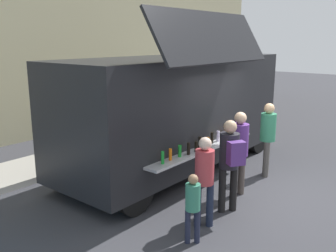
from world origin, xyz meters
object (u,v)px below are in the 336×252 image
(trash_bin, at_px, (198,113))
(customer_front_ordering, at_px, (239,147))
(child_near_queue, at_px, (193,203))
(customer_mid_with_backpack, at_px, (230,157))
(food_truck_main, at_px, (177,109))
(customer_extra_browsing, at_px, (268,133))
(customer_rear_waiting, at_px, (204,174))

(trash_bin, distance_m, customer_front_ordering, 6.63)
(child_near_queue, bearing_deg, customer_front_ordering, -32.56)
(customer_front_ordering, xyz_separation_m, customer_mid_with_backpack, (-0.79, -0.25, 0.03))
(food_truck_main, distance_m, customer_mid_with_backpack, 2.72)
(customer_extra_browsing, bearing_deg, trash_bin, -59.71)
(food_truck_main, height_order, child_near_queue, food_truck_main)
(customer_rear_waiting, bearing_deg, customer_mid_with_backpack, -43.43)
(customer_rear_waiting, relative_size, customer_extra_browsing, 0.92)
(trash_bin, distance_m, customer_rear_waiting, 7.94)
(customer_front_ordering, xyz_separation_m, child_near_queue, (-2.13, -0.36, -0.36))
(trash_bin, xyz_separation_m, customer_front_ordering, (-4.93, -4.39, 0.59))
(customer_rear_waiting, xyz_separation_m, child_near_queue, (-0.58, -0.17, -0.27))
(child_near_queue, bearing_deg, customer_extra_browsing, -35.75)
(food_truck_main, distance_m, child_near_queue, 3.73)
(customer_front_ordering, distance_m, customer_mid_with_backpack, 0.83)
(customer_front_ordering, bearing_deg, food_truck_main, -5.84)
(food_truck_main, distance_m, customer_rear_waiting, 3.14)
(customer_front_ordering, xyz_separation_m, customer_extra_browsing, (1.51, 0.05, -0.01))
(customer_extra_browsing, relative_size, child_near_queue, 1.51)
(trash_bin, bearing_deg, food_truck_main, -151.94)
(customer_extra_browsing, bearing_deg, food_truck_main, 3.41)
(customer_front_ordering, relative_size, child_near_queue, 1.53)
(customer_rear_waiting, bearing_deg, customer_extra_browsing, -34.22)
(trash_bin, xyz_separation_m, child_near_queue, (-7.06, -4.74, 0.23))
(food_truck_main, xyz_separation_m, customer_rear_waiting, (-2.12, -2.25, -0.57))
(customer_front_ordering, bearing_deg, trash_bin, -38.58)
(customer_mid_with_backpack, height_order, child_near_queue, customer_mid_with_backpack)
(food_truck_main, bearing_deg, child_near_queue, -138.01)
(customer_front_ordering, height_order, customer_rear_waiting, customer_front_ordering)
(customer_front_ordering, relative_size, customer_mid_with_backpack, 1.01)
(trash_bin, relative_size, customer_mid_with_backpack, 0.53)
(child_near_queue, bearing_deg, customer_rear_waiting, -25.52)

